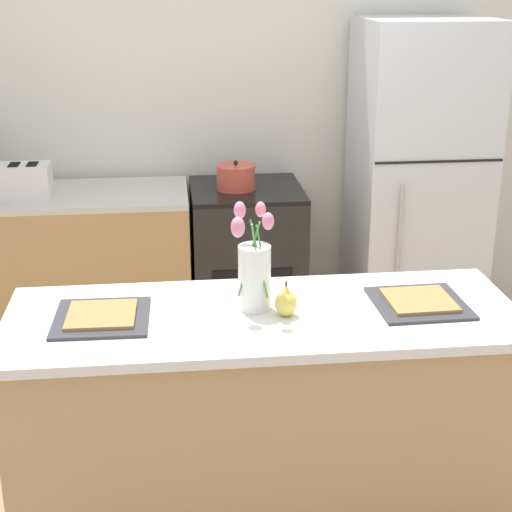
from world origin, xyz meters
TOP-DOWN VIEW (x-y plane):
  - back_wall at (0.00, 2.00)m, footprint 5.20×0.08m
  - kitchen_island at (0.00, 0.00)m, footprint 1.80×0.66m
  - back_counter at (-1.06, 1.60)m, footprint 1.68×0.60m
  - stove_range at (0.10, 1.60)m, footprint 0.60×0.61m
  - refrigerator at (1.05, 1.60)m, footprint 0.68×0.67m
  - flower_vase at (-0.03, 0.04)m, footprint 0.15×0.17m
  - pear_figurine at (0.07, -0.03)m, footprint 0.08×0.08m
  - plate_setting_left at (-0.56, 0.01)m, footprint 0.33×0.33m
  - plate_setting_right at (0.56, 0.01)m, footprint 0.33×0.33m
  - toaster at (-1.05, 1.55)m, footprint 0.28×0.18m
  - cooking_pot at (0.04, 1.58)m, footprint 0.21×0.21m

SIDE VIEW (x-z plane):
  - kitchen_island at x=0.00m, z-range 0.00..0.90m
  - stove_range at x=0.10m, z-range 0.00..0.92m
  - back_counter at x=-1.06m, z-range 0.00..0.92m
  - refrigerator at x=1.05m, z-range 0.00..1.79m
  - plate_setting_left at x=-0.56m, z-range 0.90..0.92m
  - plate_setting_right at x=0.56m, z-range 0.90..0.92m
  - pear_figurine at x=0.07m, z-range 0.88..1.01m
  - cooking_pot at x=0.04m, z-range 0.90..1.06m
  - toaster at x=-1.05m, z-range 0.92..1.09m
  - flower_vase at x=-0.03m, z-range 0.86..1.23m
  - back_wall at x=0.00m, z-range 0.00..2.70m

